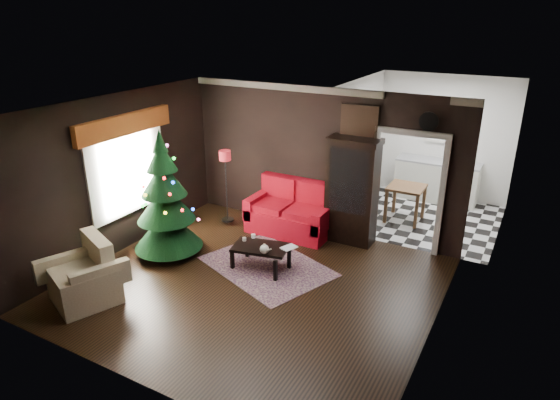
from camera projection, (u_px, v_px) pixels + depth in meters
The scene contains 26 objects.
floor at pixel (253, 285), 7.74m from camera, with size 5.50×5.50×0.00m, color black.
ceiling at pixel (249, 110), 6.72m from camera, with size 5.50×5.50×0.00m, color white.
wall_back at pixel (320, 161), 9.27m from camera, with size 5.50×5.50×0.00m, color black.
wall_front at pixel (127, 280), 5.19m from camera, with size 5.50×5.50×0.00m, color black.
wall_left at pixel (117, 175), 8.46m from camera, with size 5.50×5.50×0.00m, color black.
wall_right at pixel (440, 244), 6.00m from camera, with size 5.50×5.50×0.00m, color black.
doorway at pixel (407, 193), 8.63m from camera, with size 1.10×0.10×2.10m, color silver, non-canonical shape.
left_window at pixel (127, 170), 8.59m from camera, with size 0.05×1.60×1.40m, color white.
valance at pixel (125, 125), 8.25m from camera, with size 0.12×2.10×0.35m, color brown.
kitchen_floor at pixel (421, 218), 10.24m from camera, with size 3.00×3.00×0.00m, color silver.
kitchen_window at pixel (445, 125), 10.80m from camera, with size 0.70×0.06×0.70m, color white.
rug at pixel (267, 266), 8.30m from camera, with size 2.08×1.51×0.01m, color #583E4D.
loveseat at pixel (291, 208), 9.41m from camera, with size 1.70×0.90×1.00m, color maroon, non-canonical shape.
curio_cabinet at pixel (352, 193), 8.91m from camera, with size 0.90×0.45×1.90m, color black, non-canonical shape.
floor_lamp at pixel (226, 186), 9.61m from camera, with size 0.25×0.25×1.47m, color black, non-canonical shape.
christmas_tree at pixel (165, 199), 8.36m from camera, with size 1.20×1.20×2.29m, color black, non-canonical shape.
armchair at pixel (83, 274), 7.18m from camera, with size 0.91×0.91×0.93m, color tan, non-canonical shape.
coffee_table at pixel (261, 257), 8.17m from camera, with size 0.91×0.55×0.41m, color #322011, non-canonical shape.
teapot at pixel (264, 249), 7.82m from camera, with size 0.17×0.17×0.16m, color beige, non-canonical shape.
cup_a at pixel (253, 236), 8.38m from camera, with size 0.07×0.07×0.06m, color white.
cup_b at pixel (244, 239), 8.27m from camera, with size 0.07×0.07×0.06m, color white.
book at pixel (285, 239), 8.04m from camera, with size 0.19×0.02×0.26m, color gray.
wall_clock at pixel (429, 121), 7.99m from camera, with size 0.32×0.32×0.06m, color silver.
painting at pixel (359, 121), 8.58m from camera, with size 0.62×0.05×0.52m, color tan.
kitchen_counter at pixel (436, 181), 11.05m from camera, with size 1.80×0.60×0.90m, color beige.
kitchen_table at pixel (405, 203), 9.99m from camera, with size 0.70×0.70×0.75m, color brown, non-canonical shape.
Camera 1 is at (3.61, -5.66, 4.11)m, focal length 31.18 mm.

